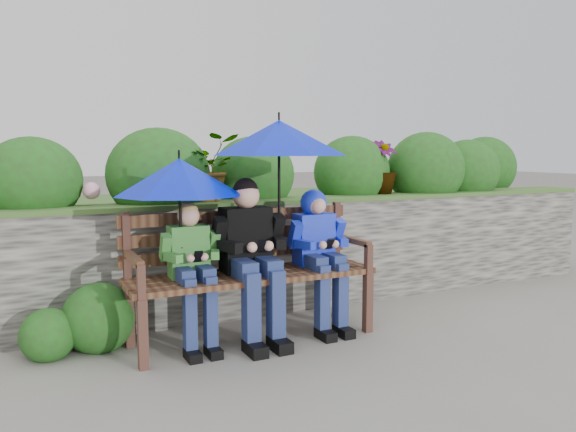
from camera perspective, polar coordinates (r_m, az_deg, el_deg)
name	(u,v)px	position (r m, az deg, el deg)	size (l,w,h in m)	color
ground	(293,334)	(4.63, 0.55, -11.90)	(60.00, 60.00, 0.00)	gray
garden_backdrop	(227,232)	(5.93, -6.25, -1.65)	(8.00, 2.87, 1.74)	#383633
park_bench	(249,264)	(4.45, -4.02, -4.91)	(1.94, 0.57, 1.02)	#492C22
boy_left	(192,265)	(4.20, -9.70, -4.91)	(0.43, 0.50, 1.10)	#488139
boy_middle	(251,251)	(4.32, -3.78, -3.55)	(0.56, 0.65, 1.26)	black
boy_right	(319,245)	(4.61, 3.17, -2.97)	(0.47, 0.58, 1.16)	#2534CD
umbrella_left	(179,177)	(4.13, -10.97, 3.91)	(0.94, 0.94, 0.73)	#0014C8
umbrella_right	(279,138)	(4.40, -0.92, 7.94)	(1.07, 1.07, 1.00)	#0014C8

